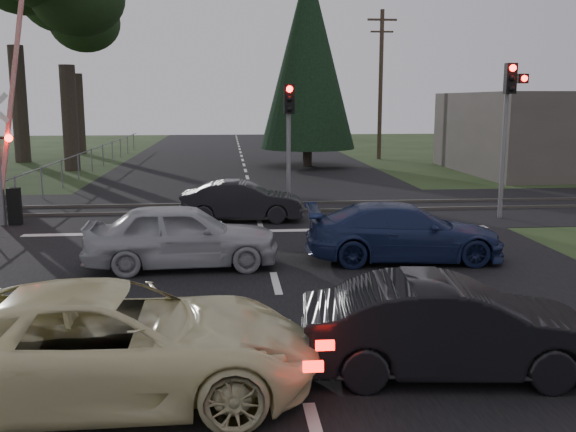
{
  "coord_description": "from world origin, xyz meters",
  "views": [
    {
      "loc": [
        -0.92,
        -9.35,
        3.61
      ],
      "look_at": [
        0.28,
        3.37,
        1.3
      ],
      "focal_mm": 40.0,
      "sensor_mm": 36.0,
      "label": 1
    }
  ],
  "objects": [
    {
      "name": "ground",
      "position": [
        0.0,
        0.0,
        0.0
      ],
      "size": [
        120.0,
        120.0,
        0.0
      ],
      "primitive_type": "plane",
      "color": "#243719",
      "rests_on": "ground"
    },
    {
      "name": "road",
      "position": [
        0.0,
        10.0,
        0.01
      ],
      "size": [
        14.0,
        100.0,
        0.01
      ],
      "primitive_type": "cube",
      "color": "black",
      "rests_on": "ground"
    },
    {
      "name": "rail_corridor",
      "position": [
        0.0,
        12.0,
        0.01
      ],
      "size": [
        120.0,
        8.0,
        0.01
      ],
      "primitive_type": "cube",
      "color": "black",
      "rests_on": "ground"
    },
    {
      "name": "stop_line",
      "position": [
        0.0,
        8.2,
        0.01
      ],
      "size": [
        13.0,
        0.35,
        0.0
      ],
      "primitive_type": "cube",
      "color": "silver",
      "rests_on": "ground"
    },
    {
      "name": "rail_near",
      "position": [
        0.0,
        11.2,
        0.05
      ],
      "size": [
        120.0,
        0.12,
        0.1
      ],
      "primitive_type": "cube",
      "color": "#59544C",
      "rests_on": "ground"
    },
    {
      "name": "rail_far",
      "position": [
        0.0,
        12.8,
        0.05
      ],
      "size": [
        120.0,
        0.12,
        0.1
      ],
      "primitive_type": "cube",
      "color": "#59544C",
      "rests_on": "ground"
    },
    {
      "name": "crossing_signal",
      "position": [
        -7.27,
        9.79,
        2.06
      ],
      "size": [
        1.62,
        0.38,
        6.96
      ],
      "color": "slate",
      "rests_on": "ground"
    },
    {
      "name": "traffic_signal_right",
      "position": [
        7.55,
        9.47,
        3.31
      ],
      "size": [
        0.68,
        0.48,
        4.7
      ],
      "color": "slate",
      "rests_on": "ground"
    },
    {
      "name": "traffic_signal_center",
      "position": [
        1.0,
        10.68,
        2.81
      ],
      "size": [
        0.32,
        0.48,
        4.1
      ],
      "color": "slate",
      "rests_on": "ground"
    },
    {
      "name": "utility_pole_mid",
      "position": [
        8.5,
        30.0,
        4.73
      ],
      "size": [
        1.8,
        0.26,
        9.0
      ],
      "color": "#4C3D2D",
      "rests_on": "ground"
    },
    {
      "name": "utility_pole_far",
      "position": [
        8.5,
        55.0,
        4.73
      ],
      "size": [
        1.8,
        0.26,
        9.0
      ],
      "color": "#4C3D2D",
      "rests_on": "ground"
    },
    {
      "name": "euc_tree_e",
      "position": [
        -11.0,
        36.0,
        9.51
      ],
      "size": [
        6.0,
        6.0,
        13.2
      ],
      "color": "#473D33",
      "rests_on": "ground"
    },
    {
      "name": "conifer_tree",
      "position": [
        3.5,
        26.0,
        5.99
      ],
      "size": [
        5.2,
        5.2,
        11.0
      ],
      "color": "#473D33",
      "rests_on": "ground"
    },
    {
      "name": "fence_left",
      "position": [
        -7.8,
        22.5,
        0.0
      ],
      "size": [
        0.1,
        36.0,
        1.2
      ],
      "primitive_type": null,
      "color": "slate",
      "rests_on": "ground"
    },
    {
      "name": "cream_coupe",
      "position": [
        -2.37,
        -1.81,
        0.7
      ],
      "size": [
        5.11,
        2.44,
        1.41
      ],
      "primitive_type": "imported",
      "rotation": [
        0.0,
        0.0,
        1.59
      ],
      "color": "beige",
      "rests_on": "ground"
    },
    {
      "name": "dark_hatchback",
      "position": [
        1.97,
        -1.53,
        0.65
      ],
      "size": [
        4.06,
        1.76,
        1.3
      ],
      "primitive_type": "imported",
      "rotation": [
        0.0,
        0.0,
        1.47
      ],
      "color": "black",
      "rests_on": "ground"
    },
    {
      "name": "silver_car",
      "position": [
        -1.94,
        4.46,
        0.71
      ],
      "size": [
        4.24,
        1.87,
        1.42
      ],
      "primitive_type": "imported",
      "rotation": [
        0.0,
        0.0,
        1.62
      ],
      "color": "#A6A9AE",
      "rests_on": "ground"
    },
    {
      "name": "blue_sedan",
      "position": [
        3.05,
        4.62,
        0.65
      ],
      "size": [
        4.57,
        2.07,
        1.3
      ],
      "primitive_type": "imported",
      "rotation": [
        0.0,
        0.0,
        1.51
      ],
      "color": "#1A264F",
      "rests_on": "ground"
    },
    {
      "name": "dark_car_far",
      "position": [
        -0.51,
        9.85,
        0.6
      ],
      "size": [
        3.74,
        1.53,
        1.2
      ],
      "primitive_type": "imported",
      "rotation": [
        0.0,
        0.0,
        1.5
      ],
      "color": "black",
      "rests_on": "ground"
    }
  ]
}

